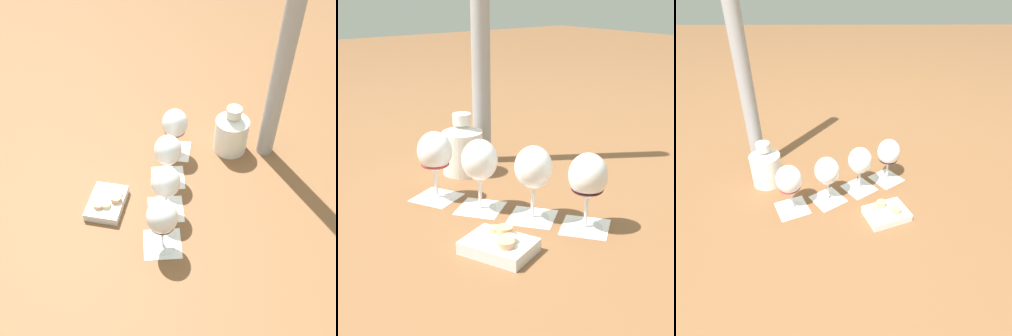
% 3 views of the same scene
% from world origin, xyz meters
% --- Properties ---
extents(ground_plane, '(8.00, 8.00, 0.00)m').
position_xyz_m(ground_plane, '(0.00, 0.00, 0.00)').
color(ground_plane, brown).
extents(tasting_card_0, '(0.13, 0.13, 0.00)m').
position_xyz_m(tasting_card_0, '(-0.17, -0.08, 0.00)').
color(tasting_card_0, white).
rests_on(tasting_card_0, ground_plane).
extents(tasting_card_1, '(0.14, 0.14, 0.00)m').
position_xyz_m(tasting_card_1, '(-0.05, -0.03, 0.00)').
color(tasting_card_1, white).
rests_on(tasting_card_1, ground_plane).
extents(tasting_card_2, '(0.14, 0.14, 0.00)m').
position_xyz_m(tasting_card_2, '(0.06, 0.03, 0.00)').
color(tasting_card_2, white).
rests_on(tasting_card_2, ground_plane).
extents(tasting_card_3, '(0.14, 0.14, 0.00)m').
position_xyz_m(tasting_card_3, '(0.17, 0.09, 0.00)').
color(tasting_card_3, white).
rests_on(tasting_card_3, ground_plane).
extents(wine_glass_0, '(0.08, 0.08, 0.16)m').
position_xyz_m(wine_glass_0, '(-0.17, -0.08, 0.11)').
color(wine_glass_0, white).
rests_on(wine_glass_0, tasting_card_0).
extents(wine_glass_1, '(0.08, 0.08, 0.16)m').
position_xyz_m(wine_glass_1, '(-0.05, -0.03, 0.11)').
color(wine_glass_1, white).
rests_on(wine_glass_1, tasting_card_1).
extents(wine_glass_2, '(0.08, 0.08, 0.16)m').
position_xyz_m(wine_glass_2, '(0.06, 0.03, 0.11)').
color(wine_glass_2, white).
rests_on(wine_glass_2, tasting_card_2).
extents(wine_glass_3, '(0.08, 0.08, 0.16)m').
position_xyz_m(wine_glass_3, '(0.17, 0.09, 0.11)').
color(wine_glass_3, white).
rests_on(wine_glass_3, tasting_card_3).
extents(ceramic_vase, '(0.11, 0.11, 0.17)m').
position_xyz_m(ceramic_vase, '(-0.28, 0.07, 0.07)').
color(ceramic_vase, white).
rests_on(ceramic_vase, ground_plane).
extents(snack_dish, '(0.16, 0.14, 0.04)m').
position_xyz_m(snack_dish, '(0.14, -0.12, 0.02)').
color(snack_dish, silver).
rests_on(snack_dish, ground_plane).
extents(umbrella_pole, '(0.05, 0.05, 0.91)m').
position_xyz_m(umbrella_pole, '(-0.33, 0.17, 0.46)').
color(umbrella_pole, '#99999E').
rests_on(umbrella_pole, ground_plane).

